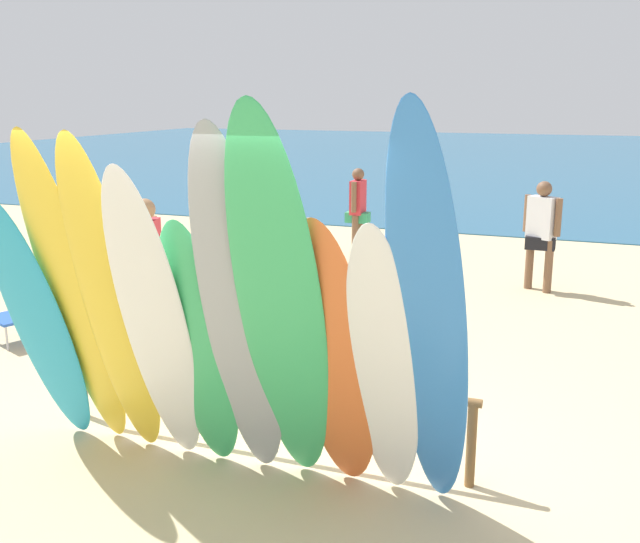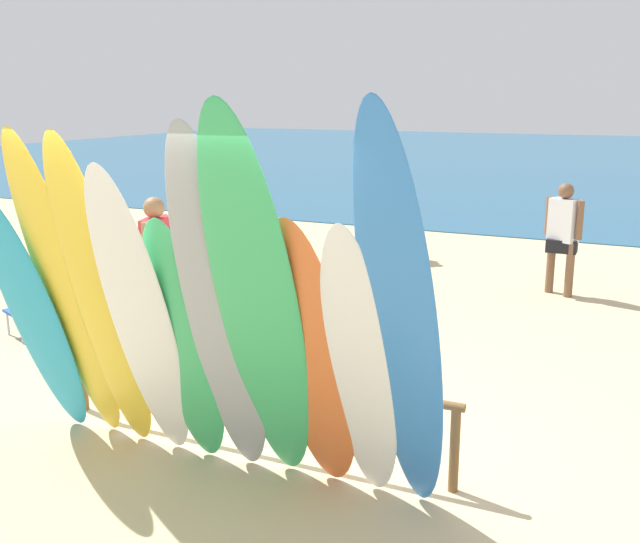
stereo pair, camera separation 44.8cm
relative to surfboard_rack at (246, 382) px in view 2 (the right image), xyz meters
The scene contains 19 objects.
ground 14.01m from the surfboard_rack, 90.00° to the left, with size 60.00×60.00×0.00m, color #D3BC8C.
ocean_water 29.71m from the surfboard_rack, 90.00° to the left, with size 60.00×40.00×0.02m, color #235B7F.
surfboard_rack is the anchor object (origin of this frame).
surfboard_teal_0 1.71m from the surfboard_rack, 158.42° to the right, with size 0.55×0.07×2.16m, color #289EC6.
surfboard_yellow_1 1.51m from the surfboard_rack, 152.06° to the right, with size 0.47×0.07×2.64m, color yellow.
surfboard_yellow_2 1.26m from the surfboard_rack, 142.48° to the right, with size 0.49×0.08×2.61m, color yellow.
surfboard_white_3 1.02m from the surfboard_rack, 124.61° to the right, with size 0.49×0.07×2.45m, color white.
surfboard_green_4 0.72m from the surfboard_rack, 108.91° to the right, with size 0.51×0.08×2.01m, color #38B266.
surfboard_grey_5 1.02m from the surfboard_rack, 73.32° to the right, with size 0.52×0.06×2.71m, color #999EA3.
surfboard_green_6 1.19m from the surfboard_rack, 53.32° to the right, with size 0.58×0.08×2.88m, color #38B266.
surfboard_orange_7 1.07m from the surfboard_rack, 32.58° to the right, with size 0.58×0.06×2.12m, color orange.
surfboard_white_8 1.36m from the surfboard_rack, 24.95° to the right, with size 0.46×0.07×2.12m, color white.
surfboard_blue_9 1.81m from the surfboard_rack, 24.48° to the right, with size 0.47×0.07×2.88m, color #337AD1.
beachgoer_near_rack 2.69m from the surfboard_rack, 141.08° to the left, with size 0.43×0.61×1.67m.
beachgoer_photographing 3.83m from the surfboard_rack, 125.27° to the left, with size 0.41×0.55×1.59m.
beachgoer_midbeach 6.00m from the surfboard_rack, 73.68° to the left, with size 0.53×0.37×1.56m.
beachgoer_strolling 7.21m from the surfboard_rack, 101.46° to the left, with size 0.39×0.57×1.51m.
beach_chair_red 3.88m from the surfboard_rack, 157.19° to the left, with size 0.73×0.82×0.82m.
beach_chair_blue 4.36m from the surfboard_rack, 134.94° to the left, with size 0.69×0.81×0.82m.
Camera 2 is at (2.73, -4.62, 2.72)m, focal length 41.06 mm.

